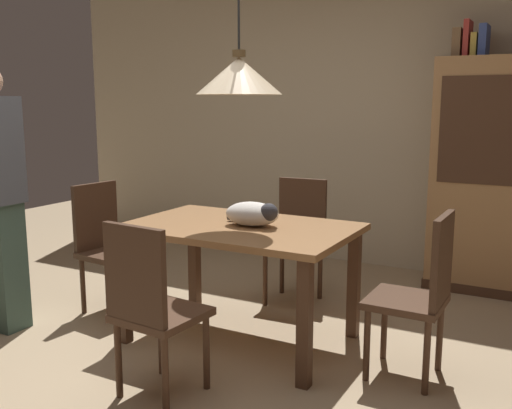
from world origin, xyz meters
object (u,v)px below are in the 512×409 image
at_px(hutch_bookcase, 506,182).
at_px(book_yellow_short, 475,45).
at_px(dining_table, 240,241).
at_px(book_blue_wide, 484,41).
at_px(chair_far_back, 297,234).
at_px(chair_right_side, 421,289).
at_px(chair_near_front, 151,304).
at_px(pendant_lamp, 239,75).
at_px(cat_sleeping, 253,214).
at_px(book_red_tall, 468,39).
at_px(chair_left_side, 106,241).
at_px(book_brown_thick, 459,43).

height_order(hutch_bookcase, book_yellow_short, book_yellow_short).
xyz_separation_m(dining_table, book_blue_wide, (1.12, 1.83, 1.32)).
height_order(chair_far_back, book_yellow_short, book_yellow_short).
height_order(chair_right_side, hutch_bookcase, hutch_bookcase).
height_order(chair_near_front, pendant_lamp, pendant_lamp).
relative_size(chair_right_side, cat_sleeping, 2.38).
bearing_deg(book_red_tall, chair_far_back, -136.54).
distance_m(cat_sleeping, book_yellow_short, 2.33).
relative_size(hutch_bookcase, book_red_tall, 6.61).
bearing_deg(book_red_tall, dining_table, -118.62).
height_order(book_yellow_short, book_blue_wide, book_blue_wide).
relative_size(chair_far_back, pendant_lamp, 0.72).
height_order(chair_left_side, book_red_tall, book_red_tall).
bearing_deg(cat_sleeping, chair_left_side, -179.60).
bearing_deg(book_yellow_short, chair_right_side, -87.67).
relative_size(chair_far_back, book_blue_wide, 3.88).
xyz_separation_m(book_red_tall, book_yellow_short, (0.06, 0.00, -0.05)).
bearing_deg(chair_near_front, chair_far_back, 89.93).
xyz_separation_m(chair_near_front, chair_right_side, (1.13, 0.88, 0.00)).
bearing_deg(chair_right_side, chair_far_back, 142.18).
xyz_separation_m(chair_left_side, cat_sleeping, (1.22, 0.01, 0.32)).
relative_size(chair_right_side, chair_far_back, 1.00).
xyz_separation_m(cat_sleeping, pendant_lamp, (-0.09, -0.02, 0.84)).
distance_m(book_red_tall, book_yellow_short, 0.08).
relative_size(chair_far_back, book_brown_thick, 3.88).
distance_m(chair_right_side, book_red_tall, 2.35).
xyz_separation_m(chair_near_front, book_blue_wide, (1.13, 2.70, 1.46)).
distance_m(chair_near_front, book_yellow_short, 3.24).
bearing_deg(chair_near_front, chair_right_side, 37.71).
height_order(chair_left_side, chair_right_side, same).
xyz_separation_m(book_yellow_short, book_blue_wide, (0.06, 0.00, 0.03)).
bearing_deg(chair_right_side, book_blue_wide, 90.30).
relative_size(cat_sleeping, book_yellow_short, 1.96).
relative_size(dining_table, book_yellow_short, 7.00).
distance_m(pendant_lamp, book_yellow_short, 2.13).
relative_size(book_brown_thick, book_blue_wide, 1.00).
bearing_deg(cat_sleeping, hutch_bookcase, 55.12).
xyz_separation_m(chair_far_back, book_yellow_short, (1.06, 0.95, 1.43)).
bearing_deg(cat_sleeping, book_red_tall, 63.32).
bearing_deg(hutch_bookcase, chair_left_side, -143.73).
xyz_separation_m(chair_left_side, hutch_bookcase, (2.48, 1.82, 0.38)).
height_order(chair_near_front, book_yellow_short, book_yellow_short).
relative_size(cat_sleeping, book_brown_thick, 1.63).
relative_size(chair_near_front, chair_left_side, 1.00).
bearing_deg(chair_near_front, book_blue_wide, 67.41).
bearing_deg(book_brown_thick, pendant_lamp, -116.98).
distance_m(book_brown_thick, book_yellow_short, 0.13).
relative_size(cat_sleeping, book_blue_wide, 1.63).
distance_m(chair_left_side, book_blue_wide, 3.24).
bearing_deg(book_red_tall, pendant_lamp, -118.62).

